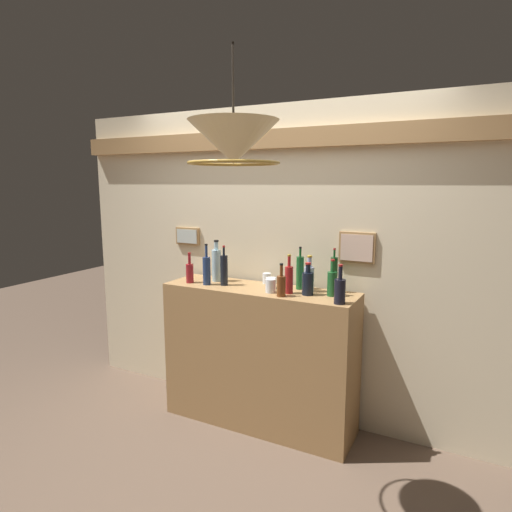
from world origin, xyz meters
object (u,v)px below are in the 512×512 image
at_px(liquor_bottle_scotch, 281,285).
at_px(liquor_bottle_whiskey, 334,274).
at_px(liquor_bottle_rum, 289,279).
at_px(liquor_bottle_amaro, 207,270).
at_px(pendant_lamp, 234,144).
at_px(glass_tumbler_highball, 270,286).
at_px(liquor_bottle_mezcal, 217,264).
at_px(liquor_bottle_rye, 309,278).
at_px(liquor_bottle_brandy, 332,283).
at_px(liquor_bottle_port, 308,282).
at_px(liquor_bottle_vodka, 190,272).
at_px(glass_tumbler_shot, 267,278).
at_px(liquor_bottle_tequila, 224,270).
at_px(liquor_bottle_sherry, 300,272).
at_px(glass_tumbler_rocks, 271,283).
at_px(liquor_bottle_bourbon, 340,290).

xyz_separation_m(liquor_bottle_scotch, liquor_bottle_whiskey, (0.29, 0.27, 0.05)).
relative_size(liquor_bottle_scotch, liquor_bottle_rum, 0.83).
bearing_deg(liquor_bottle_amaro, pendant_lamp, -48.70).
distance_m(liquor_bottle_rum, pendant_lamp, 1.21).
distance_m(liquor_bottle_scotch, liquor_bottle_rum, 0.10).
bearing_deg(glass_tumbler_highball, liquor_bottle_mezcal, 165.89).
height_order(liquor_bottle_mezcal, liquor_bottle_rye, liquor_bottle_mezcal).
bearing_deg(liquor_bottle_amaro, liquor_bottle_whiskey, 12.59).
relative_size(liquor_bottle_rum, liquor_bottle_brandy, 1.09).
distance_m(liquor_bottle_mezcal, pendant_lamp, 1.44).
xyz_separation_m(liquor_bottle_port, liquor_bottle_rum, (-0.13, -0.02, 0.02)).
bearing_deg(glass_tumbler_highball, liquor_bottle_whiskey, 27.33).
distance_m(liquor_bottle_scotch, glass_tumbler_highball, 0.13).
xyz_separation_m(liquor_bottle_amaro, liquor_bottle_vodka, (-0.15, -0.01, -0.03)).
relative_size(liquor_bottle_rum, glass_tumbler_shot, 3.43).
height_order(liquor_bottle_tequila, liquor_bottle_brandy, liquor_bottle_tequila).
xyz_separation_m(liquor_bottle_rye, liquor_bottle_sherry, (-0.09, 0.04, 0.02)).
relative_size(liquor_bottle_scotch, glass_tumbler_highball, 2.40).
bearing_deg(liquor_bottle_tequila, liquor_bottle_rye, 9.67).
height_order(liquor_bottle_vodka, glass_tumbler_rocks, liquor_bottle_vodka).
relative_size(glass_tumbler_highball, pendant_lamp, 0.17).
height_order(liquor_bottle_mezcal, liquor_bottle_tequila, liquor_bottle_mezcal).
height_order(liquor_bottle_scotch, liquor_bottle_tequila, liquor_bottle_tequila).
xyz_separation_m(liquor_bottle_scotch, glass_tumbler_highball, (-0.11, 0.06, -0.03)).
bearing_deg(liquor_bottle_sherry, liquor_bottle_mezcal, -175.41).
relative_size(liquor_bottle_amaro, liquor_bottle_bourbon, 1.22).
height_order(liquor_bottle_amaro, glass_tumbler_rocks, liquor_bottle_amaro).
distance_m(liquor_bottle_rum, glass_tumbler_highball, 0.14).
distance_m(liquor_bottle_whiskey, glass_tumbler_rocks, 0.47).
relative_size(liquor_bottle_vodka, liquor_bottle_whiskey, 0.75).
bearing_deg(glass_tumbler_highball, liquor_bottle_amaro, -179.66).
distance_m(liquor_bottle_tequila, liquor_bottle_sherry, 0.58).
relative_size(liquor_bottle_amaro, liquor_bottle_rum, 1.13).
bearing_deg(liquor_bottle_sherry, liquor_bottle_bourbon, -33.97).
bearing_deg(liquor_bottle_brandy, liquor_bottle_bourbon, -58.70).
distance_m(liquor_bottle_mezcal, liquor_bottle_sherry, 0.69).
xyz_separation_m(liquor_bottle_amaro, liquor_bottle_rye, (0.77, 0.15, -0.01)).
height_order(liquor_bottle_scotch, liquor_bottle_sherry, liquor_bottle_sherry).
bearing_deg(liquor_bottle_port, liquor_bottle_vodka, -176.11).
bearing_deg(liquor_bottle_brandy, liquor_bottle_amaro, -173.39).
bearing_deg(glass_tumbler_rocks, glass_tumbler_shot, 127.08).
height_order(liquor_bottle_whiskey, liquor_bottle_brandy, liquor_bottle_whiskey).
distance_m(liquor_bottle_mezcal, liquor_bottle_tequila, 0.16).
bearing_deg(glass_tumbler_highball, glass_tumbler_rocks, 113.43).
distance_m(liquor_bottle_port, liquor_bottle_rum, 0.14).
bearing_deg(liquor_bottle_bourbon, liquor_bottle_vodka, 177.46).
height_order(liquor_bottle_sherry, liquor_bottle_brandy, liquor_bottle_sherry).
height_order(liquor_bottle_rum, glass_tumbler_rocks, liquor_bottle_rum).
distance_m(liquor_bottle_brandy, glass_tumbler_highball, 0.43).
distance_m(liquor_bottle_scotch, liquor_bottle_brandy, 0.35).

